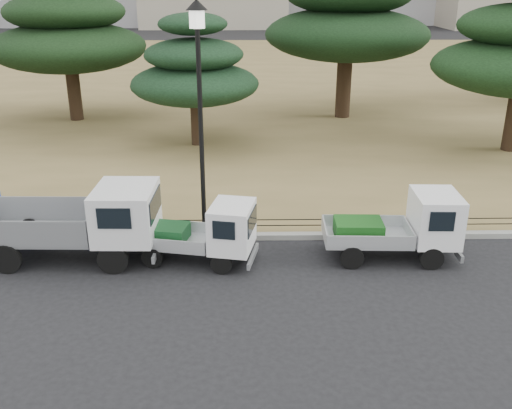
{
  "coord_description": "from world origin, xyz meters",
  "views": [
    {
      "loc": [
        -0.24,
        -12.27,
        6.95
      ],
      "look_at": [
        0.0,
        2.0,
        1.3
      ],
      "focal_mm": 40.0,
      "sensor_mm": 36.0,
      "label": 1
    }
  ],
  "objects_px": {
    "truck_kei_rear": "(401,226)",
    "street_lamp": "(199,82)",
    "truck_kei_front": "(203,233)",
    "truck_large": "(80,220)"
  },
  "relations": [
    {
      "from": "truck_kei_rear",
      "to": "street_lamp",
      "type": "distance_m",
      "value": 6.55
    },
    {
      "from": "truck_kei_front",
      "to": "street_lamp",
      "type": "relative_size",
      "value": 0.52
    },
    {
      "from": "street_lamp",
      "to": "truck_large",
      "type": "bearing_deg",
      "value": -155.46
    },
    {
      "from": "truck_kei_front",
      "to": "street_lamp",
      "type": "xyz_separation_m",
      "value": [
        -0.1,
        1.65,
        3.62
      ]
    },
    {
      "from": "truck_large",
      "to": "truck_kei_front",
      "type": "distance_m",
      "value": 3.25
    },
    {
      "from": "truck_kei_front",
      "to": "truck_kei_rear",
      "type": "xyz_separation_m",
      "value": [
        5.2,
        0.14,
        0.08
      ]
    },
    {
      "from": "truck_kei_rear",
      "to": "street_lamp",
      "type": "height_order",
      "value": "street_lamp"
    },
    {
      "from": "truck_large",
      "to": "truck_kei_rear",
      "type": "xyz_separation_m",
      "value": [
        8.42,
        -0.09,
        -0.21
      ]
    },
    {
      "from": "truck_kei_rear",
      "to": "street_lamp",
      "type": "relative_size",
      "value": 0.55
    },
    {
      "from": "street_lamp",
      "to": "truck_kei_front",
      "type": "bearing_deg",
      "value": -86.46
    }
  ]
}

